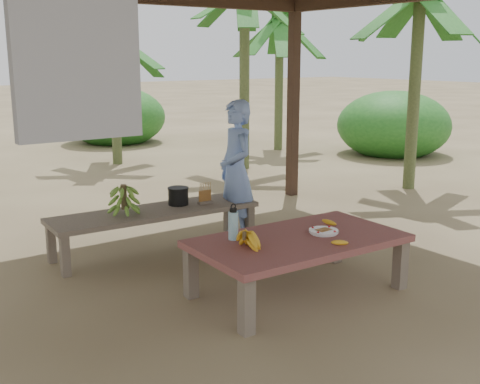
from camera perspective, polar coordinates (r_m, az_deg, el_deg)
ground at (r=5.59m, az=-1.89°, el=-8.35°), size 80.00×80.00×0.00m
work_table at (r=5.19m, az=5.54°, el=-5.00°), size 1.83×1.06×0.50m
bench at (r=6.33m, az=-8.02°, el=-2.16°), size 2.23×0.70×0.45m
ripe_banana_bunch at (r=4.82m, az=0.42°, el=-4.53°), size 0.26×0.23×0.16m
plate at (r=5.31m, az=7.94°, el=-3.72°), size 0.26×0.26×0.04m
loose_banana_front at (r=5.00m, az=9.44°, el=-4.76°), size 0.17×0.09×0.04m
loose_banana_side at (r=5.59m, az=8.45°, el=-2.86°), size 0.09×0.16×0.04m
water_flask at (r=5.06m, az=-0.64°, el=-3.10°), size 0.08×0.08×0.31m
green_banana_stalk at (r=6.15m, az=-10.95°, el=-0.64°), size 0.29×0.29×0.32m
cooking_pot at (r=6.48m, az=-5.87°, el=-0.42°), size 0.21×0.21×0.18m
skewer_rack at (r=6.50m, az=-3.35°, el=-0.09°), size 0.18×0.09×0.24m
woman at (r=6.63m, az=-0.37°, el=2.03°), size 0.48×0.63×1.56m
banana_plant_ne at (r=10.91m, az=0.44°, el=17.51°), size 1.80×1.80×3.41m
banana_plant_n at (r=11.58m, az=-12.00°, el=13.25°), size 1.80×1.80×2.64m
banana_plant_e at (r=9.56m, az=16.67°, el=16.39°), size 1.80×1.80×3.19m
banana_plant_far at (r=13.16m, az=3.78°, el=14.92°), size 1.80×1.80×3.00m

